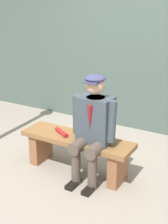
% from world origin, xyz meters
% --- Properties ---
extents(ground_plane, '(30.00, 30.00, 0.00)m').
position_xyz_m(ground_plane, '(0.00, 0.00, 0.00)').
color(ground_plane, gray).
extents(bench, '(1.46, 0.42, 0.48)m').
position_xyz_m(bench, '(0.00, 0.00, 0.33)').
color(bench, brown).
rests_on(bench, ground).
extents(seated_man, '(0.57, 0.58, 1.30)m').
position_xyz_m(seated_man, '(-0.26, 0.06, 0.72)').
color(seated_man, '#39444F').
rests_on(seated_man, ground).
extents(rolled_magazine, '(0.26, 0.18, 0.05)m').
position_xyz_m(rolled_magazine, '(0.21, 0.02, 0.51)').
color(rolled_magazine, '#B21E1E').
rests_on(rolled_magazine, bench).
extents(stadium_wall, '(12.00, 0.24, 2.21)m').
position_xyz_m(stadium_wall, '(0.00, -1.81, 1.11)').
color(stadium_wall, '#475952').
rests_on(stadium_wall, ground).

